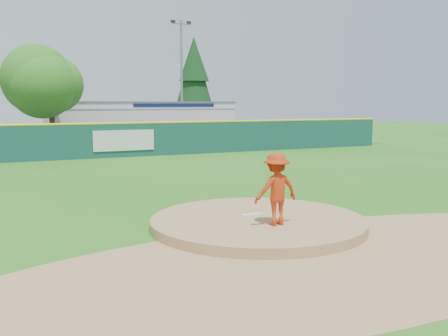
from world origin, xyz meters
name	(u,v)px	position (x,y,z in m)	size (l,w,h in m)	color
ground	(258,227)	(0.00, 0.00, 0.00)	(120.00, 120.00, 0.00)	#286B19
pitchers_mound	(258,227)	(0.00, 0.00, 0.00)	(5.50, 5.50, 0.50)	#9E774C
pitching_rubber	(252,215)	(0.00, 0.30, 0.27)	(0.60, 0.15, 0.04)	white
infield_dirt_arc	(330,260)	(0.00, -3.00, 0.01)	(15.40, 15.40, 0.01)	#9E774C
parking_lot	(78,146)	(0.00, 27.00, 0.01)	(44.00, 16.00, 0.02)	#38383A
pitcher	(276,189)	(0.03, -0.84, 1.12)	(1.13, 0.65, 1.74)	#BA2F0F
van	(124,140)	(2.09, 21.69, 0.74)	(2.39, 5.18, 1.44)	white
pool_building_grp	(138,120)	(6.00, 31.99, 1.66)	(15.20, 8.20, 3.31)	silver
fence_banners	(16,144)	(-4.72, 17.92, 1.00)	(15.33, 0.04, 1.20)	#52110B
outfield_fence	(104,139)	(0.00, 18.00, 1.09)	(40.00, 0.14, 2.07)	#14433D
deciduous_tree	(50,83)	(-2.00, 25.00, 4.55)	(5.60, 5.60, 7.36)	#382314
conifer_tree	(194,79)	(13.00, 36.00, 5.54)	(4.40, 4.40, 9.50)	#382314
light_pole_right	(182,75)	(9.00, 29.00, 5.54)	(1.75, 0.25, 10.00)	gray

